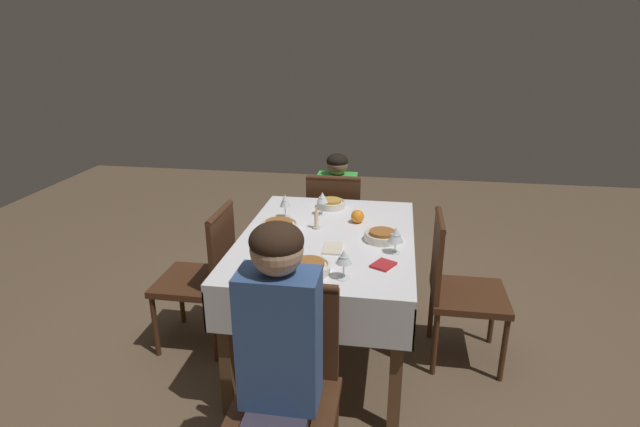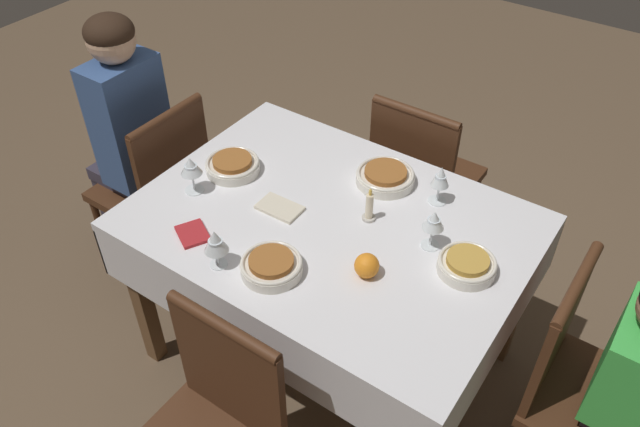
{
  "view_description": "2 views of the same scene",
  "coord_description": "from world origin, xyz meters",
  "views": [
    {
      "loc": [
        2.58,
        0.37,
        1.85
      ],
      "look_at": [
        0.0,
        -0.04,
        0.9
      ],
      "focal_mm": 28.0,
      "sensor_mm": 36.0,
      "label": 1
    },
    {
      "loc": [
        -0.89,
        1.34,
        2.2
      ],
      "look_at": [
        -0.01,
        0.08,
        0.86
      ],
      "focal_mm": 35.0,
      "sensor_mm": 36.0,
      "label": 2
    }
  ],
  "objects": [
    {
      "name": "bowl_north",
      "position": [
        0.01,
        0.31,
        0.8
      ],
      "size": [
        0.2,
        0.2,
        0.06
      ],
      "color": "silver",
      "rests_on": "dining_table"
    },
    {
      "name": "napkin_red_folded",
      "position": [
        0.34,
        0.33,
        0.77
      ],
      "size": [
        0.15,
        0.14,
        0.01
      ],
      "rotation": [
        0.0,
        0.0,
        -0.49
      ],
      "color": "#AD2328",
      "rests_on": "dining_table"
    },
    {
      "name": "chair_east",
      "position": [
        0.93,
        -0.03,
        0.49
      ],
      "size": [
        0.43,
        0.43,
        0.9
      ],
      "rotation": [
        0.0,
        0.0,
        1.57
      ],
      "color": "#472816",
      "rests_on": "ground_plane"
    },
    {
      "name": "wine_glass_south",
      "position": [
        -0.26,
        -0.3,
        0.87
      ],
      "size": [
        0.07,
        0.07,
        0.15
      ],
      "color": "white",
      "rests_on": "dining_table"
    },
    {
      "name": "wine_glass_west",
      "position": [
        -0.34,
        -0.08,
        0.88
      ],
      "size": [
        0.07,
        0.07,
        0.15
      ],
      "color": "white",
      "rests_on": "dining_table"
    },
    {
      "name": "bowl_east",
      "position": [
        0.46,
        -0.02,
        0.8
      ],
      "size": [
        0.21,
        0.21,
        0.06
      ],
      "color": "silver",
      "rests_on": "dining_table"
    },
    {
      "name": "napkin_spare_side",
      "position": [
        0.18,
        0.06,
        0.77
      ],
      "size": [
        0.16,
        0.1,
        0.01
      ],
      "rotation": [
        0.0,
        0.0,
        0.02
      ],
      "color": "beige",
      "rests_on": "dining_table"
    },
    {
      "name": "orange_fruit",
      "position": [
        -0.24,
        0.15,
        0.81
      ],
      "size": [
        0.08,
        0.08,
        0.08
      ],
      "primitive_type": "sphere",
      "color": "orange",
      "rests_on": "dining_table"
    },
    {
      "name": "bowl_west",
      "position": [
        -0.49,
        -0.04,
        0.8
      ],
      "size": [
        0.19,
        0.19,
        0.06
      ],
      "color": "silver",
      "rests_on": "dining_table"
    },
    {
      "name": "chair_south",
      "position": [
        0.01,
        -0.75,
        0.49
      ],
      "size": [
        0.43,
        0.43,
        0.9
      ],
      "color": "#472816",
      "rests_on": "ground_plane"
    },
    {
      "name": "candle_centerpiece",
      "position": [
        -0.11,
        -0.08,
        0.82
      ],
      "size": [
        0.05,
        0.05,
        0.13
      ],
      "color": "beige",
      "rests_on": "dining_table"
    },
    {
      "name": "dining_table",
      "position": [
        0.0,
        0.0,
        0.67
      ],
      "size": [
        1.34,
        0.97,
        0.77
      ],
      "color": "silver",
      "rests_on": "ground_plane"
    },
    {
      "name": "wine_glass_east",
      "position": [
        0.5,
        0.15,
        0.87
      ],
      "size": [
        0.08,
        0.08,
        0.14
      ],
      "color": "white",
      "rests_on": "dining_table"
    },
    {
      "name": "ground_plane",
      "position": [
        0.0,
        0.0,
        0.0
      ],
      "size": [
        8.0,
        8.0,
        0.0
      ],
      "primitive_type": "plane",
      "color": "brown"
    },
    {
      "name": "person_adult_denim",
      "position": [
        1.08,
        -0.03,
        0.7
      ],
      "size": [
        0.34,
        0.3,
        1.24
      ],
      "rotation": [
        0.0,
        0.0,
        1.57
      ],
      "color": "#383342",
      "rests_on": "ground_plane"
    },
    {
      "name": "bowl_south",
      "position": [
        -0.05,
        -0.29,
        0.8
      ],
      "size": [
        0.22,
        0.22,
        0.06
      ],
      "color": "silver",
      "rests_on": "dining_table"
    },
    {
      "name": "wine_glass_north",
      "position": [
        0.17,
        0.38,
        0.87
      ],
      "size": [
        0.08,
        0.08,
        0.14
      ],
      "color": "white",
      "rests_on": "dining_table"
    },
    {
      "name": "chair_west",
      "position": [
        -0.93,
        -0.07,
        0.49
      ],
      "size": [
        0.43,
        0.43,
        0.9
      ],
      "rotation": [
        0.0,
        0.0,
        -1.57
      ],
      "color": "#472816",
      "rests_on": "ground_plane"
    }
  ]
}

